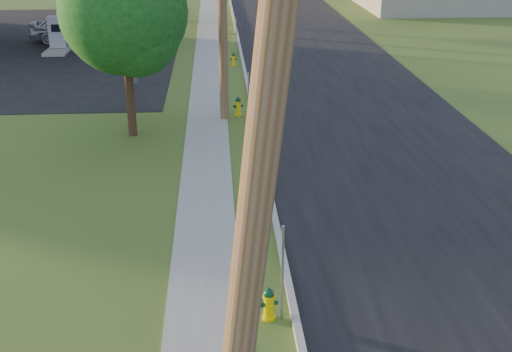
{
  "coord_description": "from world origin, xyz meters",
  "views": [
    {
      "loc": [
        -0.91,
        -6.08,
        7.29
      ],
      "look_at": [
        0.0,
        8.0,
        1.4
      ],
      "focal_mm": 45.0,
      "sensor_mm": 36.0,
      "label": 1
    }
  ],
  "objects_px": {
    "hydrant_far": "(233,59)",
    "hydrant_mid": "(238,106)",
    "hydrant_near": "(269,304)",
    "tree_verge": "(127,16)",
    "car_silver": "(72,28)",
    "fuel_pump_ne": "(58,38)",
    "fuel_pump_se": "(73,26)",
    "utility_pole_near": "(254,214)"
  },
  "relations": [
    {
      "from": "fuel_pump_ne",
      "to": "hydrant_far",
      "type": "xyz_separation_m",
      "value": [
        9.51,
        -4.28,
        -0.39
      ]
    },
    {
      "from": "hydrant_mid",
      "to": "car_silver",
      "type": "relative_size",
      "value": 0.15
    },
    {
      "from": "fuel_pump_ne",
      "to": "fuel_pump_se",
      "type": "height_order",
      "value": "same"
    },
    {
      "from": "tree_verge",
      "to": "car_silver",
      "type": "xyz_separation_m",
      "value": [
        -5.56,
        17.46,
        -3.26
      ]
    },
    {
      "from": "utility_pole_near",
      "to": "hydrant_far",
      "type": "distance_m",
      "value": 27.1
    },
    {
      "from": "utility_pole_near",
      "to": "tree_verge",
      "type": "xyz_separation_m",
      "value": [
        -3.13,
        16.27,
        -0.73
      ]
    },
    {
      "from": "fuel_pump_se",
      "to": "hydrant_near",
      "type": "xyz_separation_m",
      "value": [
        9.5,
        -29.79,
        -0.39
      ]
    },
    {
      "from": "utility_pole_near",
      "to": "fuel_pump_ne",
      "type": "bearing_deg",
      "value": 106.02
    },
    {
      "from": "fuel_pump_ne",
      "to": "car_silver",
      "type": "xyz_separation_m",
      "value": [
        0.22,
        2.73,
        0.09
      ]
    },
    {
      "from": "tree_verge",
      "to": "hydrant_mid",
      "type": "xyz_separation_m",
      "value": [
        3.66,
        2.1,
        -3.71
      ]
    },
    {
      "from": "hydrant_far",
      "to": "car_silver",
      "type": "xyz_separation_m",
      "value": [
        -9.3,
        7.01,
        0.48
      ]
    },
    {
      "from": "hydrant_far",
      "to": "hydrant_near",
      "type": "bearing_deg",
      "value": -90.03
    },
    {
      "from": "fuel_pump_se",
      "to": "hydrant_mid",
      "type": "distance_m",
      "value": 19.12
    },
    {
      "from": "fuel_pump_se",
      "to": "hydrant_mid",
      "type": "xyz_separation_m",
      "value": [
        9.43,
        -16.62,
        -0.36
      ]
    },
    {
      "from": "fuel_pump_se",
      "to": "fuel_pump_ne",
      "type": "bearing_deg",
      "value": -90.0
    },
    {
      "from": "hydrant_near",
      "to": "hydrant_mid",
      "type": "bearing_deg",
      "value": 90.31
    },
    {
      "from": "hydrant_far",
      "to": "fuel_pump_se",
      "type": "bearing_deg",
      "value": 138.97
    },
    {
      "from": "hydrant_near",
      "to": "hydrant_mid",
      "type": "relative_size",
      "value": 0.94
    },
    {
      "from": "fuel_pump_ne",
      "to": "utility_pole_near",
      "type": "bearing_deg",
      "value": -73.98
    },
    {
      "from": "hydrant_near",
      "to": "hydrant_far",
      "type": "bearing_deg",
      "value": 89.97
    },
    {
      "from": "utility_pole_near",
      "to": "fuel_pump_se",
      "type": "height_order",
      "value": "utility_pole_near"
    },
    {
      "from": "utility_pole_near",
      "to": "fuel_pump_se",
      "type": "bearing_deg",
      "value": 104.27
    },
    {
      "from": "hydrant_mid",
      "to": "hydrant_far",
      "type": "bearing_deg",
      "value": 89.41
    },
    {
      "from": "hydrant_near",
      "to": "hydrant_far",
      "type": "height_order",
      "value": "hydrant_near"
    },
    {
      "from": "hydrant_mid",
      "to": "hydrant_far",
      "type": "relative_size",
      "value": 1.09
    },
    {
      "from": "hydrant_mid",
      "to": "hydrant_near",
      "type": "bearing_deg",
      "value": -89.69
    },
    {
      "from": "hydrant_near",
      "to": "hydrant_mid",
      "type": "distance_m",
      "value": 13.16
    },
    {
      "from": "utility_pole_near",
      "to": "hydrant_mid",
      "type": "height_order",
      "value": "utility_pole_near"
    },
    {
      "from": "hydrant_near",
      "to": "hydrant_mid",
      "type": "xyz_separation_m",
      "value": [
        -0.07,
        13.16,
        0.02
      ]
    },
    {
      "from": "fuel_pump_se",
      "to": "tree_verge",
      "type": "xyz_separation_m",
      "value": [
        5.77,
        -18.73,
        3.35
      ]
    },
    {
      "from": "hydrant_near",
      "to": "car_silver",
      "type": "bearing_deg",
      "value": 108.04
    },
    {
      "from": "hydrant_mid",
      "to": "fuel_pump_se",
      "type": "bearing_deg",
      "value": 119.56
    },
    {
      "from": "tree_verge",
      "to": "hydrant_mid",
      "type": "height_order",
      "value": "tree_verge"
    },
    {
      "from": "tree_verge",
      "to": "hydrant_mid",
      "type": "bearing_deg",
      "value": 29.89
    },
    {
      "from": "fuel_pump_ne",
      "to": "car_silver",
      "type": "relative_size",
      "value": 0.67
    },
    {
      "from": "fuel_pump_ne",
      "to": "tree_verge",
      "type": "bearing_deg",
      "value": -68.6
    },
    {
      "from": "hydrant_far",
      "to": "fuel_pump_ne",
      "type": "bearing_deg",
      "value": 155.79
    },
    {
      "from": "fuel_pump_se",
      "to": "hydrant_mid",
      "type": "relative_size",
      "value": 4.35
    },
    {
      "from": "fuel_pump_se",
      "to": "tree_verge",
      "type": "distance_m",
      "value": 19.88
    },
    {
      "from": "fuel_pump_se",
      "to": "tree_verge",
      "type": "bearing_deg",
      "value": -72.87
    },
    {
      "from": "hydrant_far",
      "to": "hydrant_mid",
      "type": "bearing_deg",
      "value": -90.59
    },
    {
      "from": "tree_verge",
      "to": "car_silver",
      "type": "relative_size",
      "value": 1.33
    }
  ]
}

